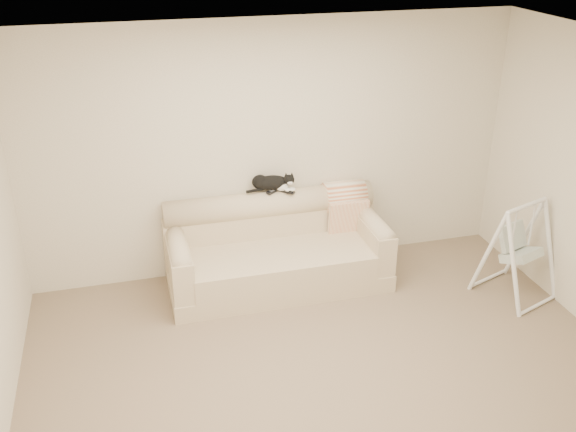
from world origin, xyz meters
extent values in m
plane|color=#7D6955|center=(0.00, 0.00, 0.00)|extent=(5.00, 5.00, 0.00)
cube|color=beige|center=(0.00, 2.00, 1.30)|extent=(5.00, 0.04, 2.60)
cube|color=beige|center=(0.00, -2.00, 1.30)|extent=(5.00, 0.04, 2.60)
cube|color=white|center=(0.00, 0.00, 2.59)|extent=(5.00, 4.00, 0.02)
cube|color=#C4B29B|center=(-0.07, 1.53, 0.09)|extent=(2.20, 0.90, 0.18)
cube|color=#C4B29B|center=(-0.07, 1.42, 0.30)|extent=(1.80, 0.68, 0.24)
cube|color=#C4B29B|center=(-0.07, 1.87, 0.43)|extent=(2.20, 0.22, 0.50)
cylinder|color=#C4B29B|center=(-0.07, 1.87, 0.76)|extent=(2.16, 0.28, 0.28)
cube|color=#C4B29B|center=(-1.06, 1.53, 0.39)|extent=(0.20, 0.88, 0.42)
cylinder|color=#C4B29B|center=(-1.06, 1.53, 0.60)|extent=(0.18, 0.84, 0.18)
cube|color=#C4B29B|center=(0.92, 1.53, 0.39)|extent=(0.20, 0.88, 0.42)
cylinder|color=#C4B29B|center=(0.92, 1.53, 0.60)|extent=(0.18, 0.84, 0.18)
cube|color=black|center=(-0.03, 1.86, 0.91)|extent=(0.18, 0.14, 0.02)
cube|color=gray|center=(-0.03, 1.86, 0.92)|extent=(0.10, 0.09, 0.01)
cube|color=black|center=(0.09, 1.81, 0.91)|extent=(0.15, 0.16, 0.02)
ellipsoid|color=black|center=(-0.04, 1.88, 0.99)|extent=(0.37, 0.22, 0.15)
ellipsoid|color=black|center=(-0.16, 1.90, 1.00)|extent=(0.18, 0.17, 0.15)
ellipsoid|color=white|center=(0.05, 1.83, 0.96)|extent=(0.15, 0.11, 0.10)
ellipsoid|color=black|center=(0.12, 1.81, 1.03)|extent=(0.12, 0.13, 0.10)
ellipsoid|color=white|center=(0.11, 1.77, 1.02)|extent=(0.06, 0.06, 0.04)
sphere|color=#BF7272|center=(0.11, 1.75, 1.02)|extent=(0.01, 0.01, 0.01)
cone|color=black|center=(0.09, 1.83, 1.08)|extent=(0.05, 0.05, 0.05)
cone|color=black|center=(0.15, 1.82, 1.08)|extent=(0.06, 0.06, 0.05)
sphere|color=gold|center=(0.09, 1.78, 1.04)|extent=(0.02, 0.02, 0.02)
sphere|color=gold|center=(0.13, 1.77, 1.04)|extent=(0.02, 0.02, 0.02)
ellipsoid|color=white|center=(0.10, 1.79, 0.94)|extent=(0.07, 0.09, 0.03)
ellipsoid|color=white|center=(0.14, 1.78, 0.94)|extent=(0.07, 0.09, 0.03)
cylinder|color=black|center=(-0.22, 1.85, 0.94)|extent=(0.19, 0.07, 0.03)
cylinder|color=#CD6D41|center=(0.73, 1.87, 0.76)|extent=(0.43, 0.33, 0.33)
cube|color=#CD6D41|center=(0.73, 1.70, 0.56)|extent=(0.43, 0.09, 0.42)
cylinder|color=white|center=(1.94, 0.52, 0.48)|extent=(0.16, 0.34, 0.98)
cylinder|color=white|center=(1.83, 0.81, 0.48)|extent=(0.16, 0.34, 0.98)
cylinder|color=white|center=(2.46, 0.71, 0.48)|extent=(0.16, 0.34, 0.98)
cylinder|color=white|center=(2.36, 1.00, 0.48)|extent=(0.16, 0.34, 0.98)
cylinder|color=white|center=(2.15, 0.76, 0.97)|extent=(0.54, 0.23, 0.04)
cylinder|color=white|center=(2.25, 0.48, 0.02)|extent=(0.54, 0.22, 0.03)
cylinder|color=white|center=(2.05, 1.04, 0.02)|extent=(0.54, 0.22, 0.03)
cube|color=white|center=(2.16, 0.73, 0.45)|extent=(0.40, 0.38, 0.18)
cube|color=white|center=(2.12, 0.85, 0.60)|extent=(0.35, 0.25, 0.26)
cylinder|color=white|center=(2.02, 0.71, 0.74)|extent=(0.02, 0.02, 0.46)
cylinder|color=white|center=(2.28, 0.81, 0.74)|extent=(0.02, 0.02, 0.46)
camera|label=1|loc=(-1.45, -3.94, 3.48)|focal=40.00mm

